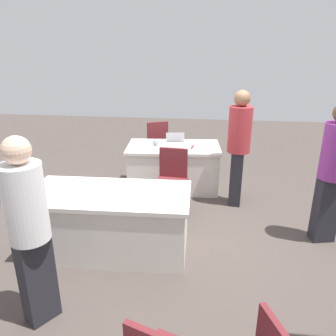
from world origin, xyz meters
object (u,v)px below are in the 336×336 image
object	(u,v)px
person_attendee_browsing	(239,143)
scissors_red	(192,147)
person_presenter	(333,168)
table_foreground	(173,167)
table_back_left	(111,221)
chair_by_pillar	(172,177)
yarn_ball	(156,143)
laptop_silver	(175,143)
person_attendee_standing	(29,225)
chair_tucked_left	(156,141)

from	to	relation	value
person_attendee_browsing	scissors_red	distance (m)	0.89
person_presenter	table_foreground	bearing A→B (deg)	-47.66
table_foreground	table_back_left	xyz separation A→B (m)	(0.54, 1.98, -0.00)
chair_by_pillar	yarn_ball	bearing A→B (deg)	-62.63
person_presenter	scissors_red	bearing A→B (deg)	-51.54
person_presenter	laptop_silver	world-z (taller)	person_presenter
person_presenter	laptop_silver	xyz separation A→B (m)	(2.06, -1.47, -0.19)
person_presenter	person_attendee_standing	xyz separation A→B (m)	(2.96, 1.69, -0.02)
laptop_silver	scissors_red	distance (m)	0.31
person_presenter	laptop_silver	bearing A→B (deg)	-48.64
chair_tucked_left	table_foreground	bearing A→B (deg)	-89.49
table_foreground	person_presenter	bearing A→B (deg)	145.45
chair_by_pillar	person_attendee_standing	bearing A→B (deg)	71.69
chair_tucked_left	chair_by_pillar	xyz separation A→B (m)	(-0.53, 1.89, -0.01)
chair_tucked_left	yarn_ball	bearing A→B (deg)	-105.85
chair_by_pillar	scissors_red	size ratio (longest dim) A/B	5.38
person_attendee_browsing	chair_tucked_left	bearing A→B (deg)	52.41
scissors_red	person_attendee_standing	bearing A→B (deg)	-11.61
chair_tucked_left	person_presenter	size ratio (longest dim) A/B	0.55
person_attendee_standing	laptop_silver	xyz separation A→B (m)	(-0.90, -3.16, -0.17)
chair_tucked_left	yarn_ball	distance (m)	1.01
person_attendee_browsing	yarn_ball	distance (m)	1.45
table_back_left	chair_by_pillar	bearing A→B (deg)	-120.34
person_attendee_browsing	scissors_red	size ratio (longest dim) A/B	9.89
table_back_left	scissors_red	xyz separation A→B (m)	(-0.87, -1.94, 0.38)
table_foreground	yarn_ball	distance (m)	0.53
person_attendee_standing	laptop_silver	bearing A→B (deg)	18.22
person_attendee_browsing	laptop_silver	world-z (taller)	person_attendee_browsing
laptop_silver	chair_by_pillar	bearing A→B (deg)	86.80
table_back_left	chair_tucked_left	bearing A→B (deg)	-91.71
table_back_left	person_attendee_browsing	bearing A→B (deg)	-137.15
person_attendee_browsing	table_back_left	bearing A→B (deg)	139.99
table_back_left	table_foreground	bearing A→B (deg)	-105.39
chair_tucked_left	chair_by_pillar	bearing A→B (deg)	-98.99
table_back_left	chair_tucked_left	distance (m)	2.95
table_foreground	chair_by_pillar	world-z (taller)	chair_by_pillar
chair_by_pillar	scissors_red	bearing A→B (deg)	-100.87
chair_tucked_left	scissors_red	bearing A→B (deg)	-76.95
chair_by_pillar	person_attendee_standing	xyz separation A→B (m)	(0.95, 2.21, 0.41)
chair_tucked_left	person_attendee_standing	size ratio (longest dim) A/B	0.56
chair_tucked_left	yarn_ball	size ratio (longest dim) A/B	9.96
table_foreground	scissors_red	bearing A→B (deg)	173.25
person_attendee_standing	table_back_left	bearing A→B (deg)	18.06
chair_by_pillar	person_attendee_browsing	distance (m)	1.14
table_back_left	person_presenter	distance (m)	2.75
table_back_left	scissors_red	bearing A→B (deg)	-114.13
table_back_left	person_presenter	size ratio (longest dim) A/B	1.08
table_foreground	yarn_ball	bearing A→B (deg)	-0.36
chair_by_pillar	laptop_silver	xyz separation A→B (m)	(0.05, -0.95, 0.24)
yarn_ball	chair_tucked_left	bearing A→B (deg)	-81.21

